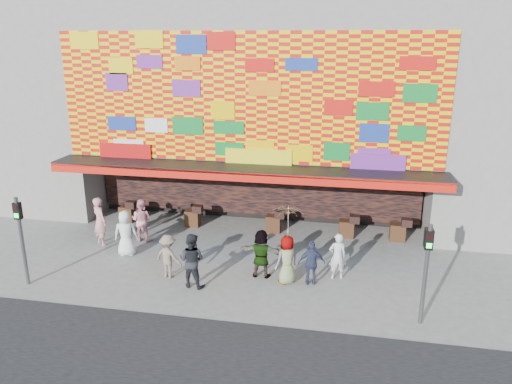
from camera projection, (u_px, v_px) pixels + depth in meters
The scene contains 15 objects.
ground at pixel (222, 279), 16.71m from camera, with size 90.00×90.00×0.00m, color slate.
shop_building at pixel (265, 95), 22.82m from camera, with size 15.20×9.40×10.00m.
neighbor_left at pixel (7, 74), 24.78m from camera, with size 11.00×8.00×12.00m, color gray.
signal_left at pixel (21, 231), 15.87m from camera, with size 0.22×0.20×3.00m.
signal_right at pixel (427, 263), 13.63m from camera, with size 0.22×0.20×3.00m.
ped_a at pixel (126, 233), 18.35m from camera, with size 0.84×0.55×1.73m, color white.
ped_b at pixel (100, 221), 19.26m from camera, with size 0.70×0.46×1.93m, color #D38B88.
ped_c at pixel (192, 260), 16.03m from camera, with size 0.88×0.69×1.82m, color black.
ped_d at pixel (168, 256), 16.68m from camera, with size 0.98×0.56×1.52m, color #7F6C5C.
ped_e at pixel (312, 263), 16.18m from camera, with size 0.88×0.37×1.51m, color #303855.
ped_f at pixel (261, 254), 16.69m from camera, with size 1.56×0.50×1.68m, color gray.
ped_g at pixel (287, 260), 16.26m from camera, with size 0.81×0.52×1.65m, color gray.
ped_h at pixel (337, 256), 16.57m from camera, with size 0.59×0.39×1.61m, color silver.
ped_i at pixel (142, 220), 19.70m from camera, with size 0.84×0.65×1.72m, color pink.
parasol at pixel (288, 221), 15.86m from camera, with size 1.39×1.40×1.91m.
Camera 1 is at (3.97, -14.59, 7.78)m, focal length 35.00 mm.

